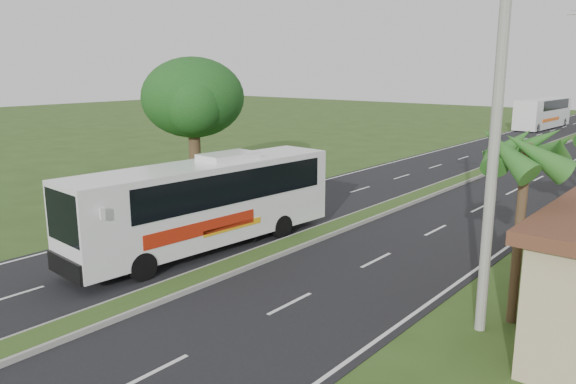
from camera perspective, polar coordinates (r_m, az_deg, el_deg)
The scene contains 11 objects.
ground at distance 19.34m, azimuth -7.96°, elevation -8.55°, with size 180.00×180.00×0.00m, color #31491B.
road_asphalt at distance 35.47m, azimuth 16.46°, elevation 0.80°, with size 14.00×160.00×0.02m, color black.
median_strip at distance 35.46m, azimuth 16.47°, elevation 0.95°, with size 1.20×160.00×0.18m.
lane_edge_left at distance 38.51m, azimuth 7.28°, elevation 2.10°, with size 0.12×160.00×0.01m, color silver.
lane_edge_right at distance 33.53m, azimuth 27.01°, elevation -0.75°, with size 0.12×160.00×0.01m, color silver.
palm_verge_a at distance 15.89m, azimuth 23.06°, elevation 3.65°, with size 2.40×2.40×5.45m.
shade_tree at distance 33.82m, azimuth -9.73°, elevation 9.17°, with size 6.30×6.00×7.54m.
utility_pole_a at distance 14.99m, azimuth 20.42°, elevation 6.99°, with size 1.60×0.28×11.00m.
coach_bus_main at distance 21.68m, azimuth -8.16°, elevation -0.67°, with size 3.18×11.45×3.65m.
coach_bus_far at distance 71.58m, azimuth 24.49°, elevation 7.45°, with size 3.11×11.76×3.39m.
motorcyclist at distance 22.76m, azimuth -4.91°, elevation -2.88°, with size 1.71×0.84×2.36m.
Camera 1 is at (13.38, -12.12, 6.93)m, focal length 35.00 mm.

